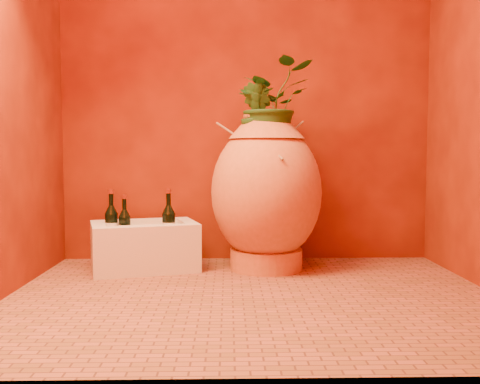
{
  "coord_description": "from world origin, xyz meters",
  "views": [
    {
      "loc": [
        -0.12,
        -2.67,
        0.72
      ],
      "look_at": [
        -0.06,
        0.35,
        0.51
      ],
      "focal_mm": 40.0,
      "sensor_mm": 36.0,
      "label": 1
    }
  ],
  "objects_px": {
    "amphora": "(266,191)",
    "wine_bottle_c": "(169,225)",
    "stone_basin": "(144,247)",
    "wine_bottle_b": "(112,225)",
    "wall_tap": "(245,134)",
    "wine_bottle_a": "(125,227)"
  },
  "relations": [
    {
      "from": "stone_basin",
      "to": "wine_bottle_a",
      "type": "distance_m",
      "value": 0.18
    },
    {
      "from": "amphora",
      "to": "wine_bottle_c",
      "type": "xyz_separation_m",
      "value": [
        -0.61,
        -0.04,
        -0.2
      ]
    },
    {
      "from": "wine_bottle_b",
      "to": "wine_bottle_c",
      "type": "distance_m",
      "value": 0.36
    },
    {
      "from": "wine_bottle_a",
      "to": "wall_tap",
      "type": "height_order",
      "value": "wall_tap"
    },
    {
      "from": "wine_bottle_b",
      "to": "wall_tap",
      "type": "relative_size",
      "value": 2.22
    },
    {
      "from": "wine_bottle_a",
      "to": "wine_bottle_c",
      "type": "relative_size",
      "value": 0.9
    },
    {
      "from": "stone_basin",
      "to": "wine_bottle_a",
      "type": "bearing_deg",
      "value": -155.4
    },
    {
      "from": "wine_bottle_a",
      "to": "amphora",
      "type": "bearing_deg",
      "value": 2.8
    },
    {
      "from": "wine_bottle_b",
      "to": "stone_basin",
      "type": "bearing_deg",
      "value": 10.26
    },
    {
      "from": "stone_basin",
      "to": "wine_bottle_a",
      "type": "xyz_separation_m",
      "value": [
        -0.11,
        -0.05,
        0.13
      ]
    },
    {
      "from": "wine_bottle_a",
      "to": "wall_tap",
      "type": "xyz_separation_m",
      "value": [
        0.75,
        0.31,
        0.58
      ]
    },
    {
      "from": "stone_basin",
      "to": "wine_bottle_b",
      "type": "bearing_deg",
      "value": -169.74
    },
    {
      "from": "stone_basin",
      "to": "wall_tap",
      "type": "height_order",
      "value": "wall_tap"
    },
    {
      "from": "wine_bottle_a",
      "to": "wine_bottle_b",
      "type": "distance_m",
      "value": 0.09
    },
    {
      "from": "wine_bottle_c",
      "to": "wall_tap",
      "type": "xyz_separation_m",
      "value": [
        0.48,
        0.31,
        0.57
      ]
    },
    {
      "from": "wine_bottle_a",
      "to": "wine_bottle_b",
      "type": "height_order",
      "value": "wine_bottle_b"
    },
    {
      "from": "amphora",
      "to": "stone_basin",
      "type": "distance_m",
      "value": 0.84
    },
    {
      "from": "amphora",
      "to": "wine_bottle_b",
      "type": "relative_size",
      "value": 2.89
    },
    {
      "from": "stone_basin",
      "to": "wall_tap",
      "type": "distance_m",
      "value": 0.99
    },
    {
      "from": "wine_bottle_a",
      "to": "wine_bottle_c",
      "type": "bearing_deg",
      "value": 0.0
    },
    {
      "from": "wine_bottle_b",
      "to": "wine_bottle_c",
      "type": "height_order",
      "value": "wine_bottle_c"
    },
    {
      "from": "wine_bottle_c",
      "to": "wine_bottle_a",
      "type": "bearing_deg",
      "value": -180.0
    }
  ]
}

